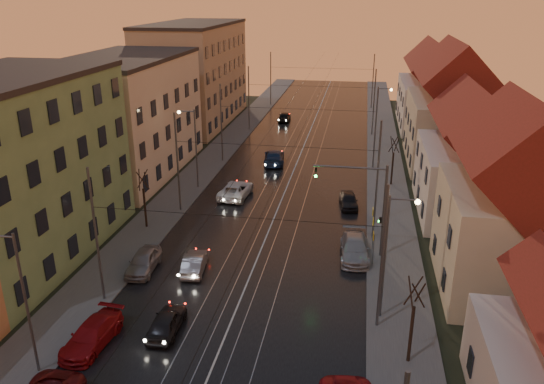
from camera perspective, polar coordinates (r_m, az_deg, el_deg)
The scene contains 41 objects.
road at distance 61.40m, azimuth 2.71°, elevation 3.18°, with size 16.00×120.00×0.04m, color black.
sidewalk_left at distance 63.29m, azimuth -6.33°, elevation 3.67°, with size 4.00×120.00×0.15m, color #4C4C4C.
sidewalk_right at distance 61.07m, azimuth 12.07°, elevation 2.69°, with size 4.00×120.00×0.15m, color #4C4C4C.
tram_rail_0 at distance 61.67m, azimuth 0.68°, elevation 3.32°, with size 0.06×120.00×0.03m, color gray.
tram_rail_1 at distance 61.48m, azimuth 2.00°, elevation 3.25°, with size 0.06×120.00×0.03m, color gray.
tram_rail_2 at distance 61.30m, azimuth 3.43°, elevation 3.18°, with size 0.06×120.00×0.03m, color gray.
tram_rail_3 at distance 61.18m, azimuth 4.76°, elevation 3.10°, with size 0.06×120.00×0.03m, color gray.
apartment_left_1 at distance 42.11m, azimuth -26.39°, elevation 1.89°, with size 10.00×18.00×13.00m, color #608856.
apartment_left_2 at distance 58.91m, azimuth -15.26°, elevation 7.74°, with size 10.00×20.00×12.00m, color beige.
apartment_left_3 at distance 80.76m, azimuth -8.27°, elevation 12.36°, with size 10.00×24.00×14.00m, color tan.
house_right_1 at distance 37.02m, azimuth 24.72°, elevation -2.01°, with size 8.67×10.20×10.80m.
house_right_2 at distance 49.22m, azimuth 21.05°, elevation 2.92°, with size 9.18×12.24×9.20m.
house_right_3 at distance 63.24m, azimuth 18.78°, elevation 8.05°, with size 9.18×14.28×11.50m.
house_right_4 at distance 80.89m, azimuth 16.93°, elevation 10.30°, with size 9.18×16.32×10.00m.
catenary_pole_l_1 at distance 34.27m, azimuth -18.37°, elevation -4.63°, with size 0.16×0.16×9.00m, color #595B60.
catenary_pole_r_1 at distance 30.60m, azimuth 11.76°, elevation -7.11°, with size 0.16×0.16×9.00m, color #595B60.
catenary_pole_l_2 at distance 47.04m, azimuth -10.13°, elevation 3.04°, with size 0.16×0.16×9.00m, color #595B60.
catenary_pole_r_2 at distance 44.44m, azimuth 11.30°, elevation 1.90°, with size 0.16×0.16×9.00m, color #595B60.
catenary_pole_l_3 at distance 60.83m, azimuth -5.47°, elevation 7.33°, with size 0.16×0.16×9.00m, color #595B60.
catenary_pole_r_3 at distance 58.84m, azimuth 11.06°, elevation 6.57°, with size 0.16×0.16×9.00m, color #595B60.
catenary_pole_l_4 at distance 75.09m, azimuth -2.51°, elevation 9.98°, with size 0.16×0.16×9.00m, color #595B60.
catenary_pole_r_4 at distance 73.49m, azimuth 10.91°, elevation 9.39°, with size 0.16×0.16×9.00m, color #595B60.
catenary_pole_l_5 at distance 92.51m, azimuth -0.14°, elevation 12.06°, with size 0.16×0.16×9.00m, color #595B60.
catenary_pole_r_5 at distance 91.22m, azimuth 10.79°, elevation 11.58°, with size 0.16×0.16×9.00m, color #595B60.
street_lamp_0 at distance 29.14m, azimuth -25.64°, elevation -9.54°, with size 1.75×0.32×8.00m.
street_lamp_1 at distance 31.35m, azimuth 12.69°, elevation -5.69°, with size 1.75×0.32×8.00m.
street_lamp_2 at distance 52.53m, azimuth -8.53°, elevation 5.45°, with size 1.75×0.32×8.00m.
street_lamp_3 at distance 65.59m, azimuth 11.45°, elevation 8.34°, with size 1.75×0.32×8.00m.
traffic_light_mast at distance 38.74m, azimuth 10.56°, elevation -0.75°, with size 5.30×0.32×7.20m.
bare_tree_0 at distance 44.78m, azimuth -13.57°, elevation -0.89°, with size 1.09×1.09×5.11m.
bare_tree_1 at distance 29.19m, azimuth 14.84°, elevation -13.51°, with size 1.09×1.09×5.11m.
bare_tree_2 at distance 54.65m, azimuth 12.87°, elevation 3.14°, with size 1.09×1.09×5.11m.
driving_car_0 at distance 32.18m, azimuth -11.27°, elevation -13.54°, with size 1.56×3.89×1.33m, color black.
driving_car_1 at distance 38.11m, azimuth -8.32°, elevation -7.53°, with size 1.38×3.95×1.30m, color gray.
driving_car_2 at distance 50.94m, azimuth -3.91°, elevation 0.24°, with size 2.44×5.30×1.47m, color silver.
driving_car_3 at distance 60.83m, azimuth 0.23°, elevation 3.80°, with size 2.22×5.47×1.59m, color #182848.
driving_car_4 at distance 81.18m, azimuth 1.33°, elevation 8.10°, with size 1.71×4.25×1.45m, color black.
parked_left_2 at distance 32.16m, azimuth -18.81°, elevation -14.36°, with size 1.89×4.65×1.35m, color maroon.
parked_left_3 at distance 38.82m, azimuth -13.65°, elevation -7.25°, with size 1.71×4.26×1.45m, color gray.
parked_right_1 at distance 39.98m, azimuth 8.88°, elevation -5.98°, with size 2.09×5.14×1.49m, color #A4A4A9.
parked_right_2 at distance 49.00m, azimuth 8.23°, elevation -0.89°, with size 1.54×3.83×1.30m, color black.
Camera 1 is at (6.92, -18.10, 18.62)m, focal length 35.00 mm.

